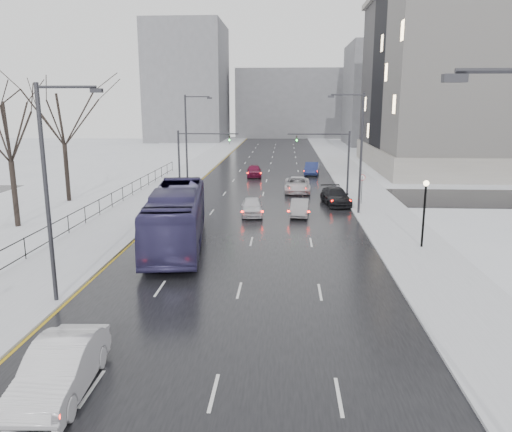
% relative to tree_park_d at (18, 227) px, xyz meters
% --- Properties ---
extents(road, '(16.00, 150.00, 0.04)m').
position_rel_tree_park_d_xyz_m(road, '(17.80, 26.00, 0.02)').
color(road, black).
rests_on(road, ground).
extents(cross_road, '(130.00, 10.00, 0.04)m').
position_rel_tree_park_d_xyz_m(cross_road, '(17.80, 14.00, 0.02)').
color(cross_road, black).
rests_on(cross_road, ground).
extents(sidewalk_left, '(5.00, 150.00, 0.16)m').
position_rel_tree_park_d_xyz_m(sidewalk_left, '(7.30, 26.00, 0.08)').
color(sidewalk_left, silver).
rests_on(sidewalk_left, ground).
extents(sidewalk_right, '(5.00, 150.00, 0.16)m').
position_rel_tree_park_d_xyz_m(sidewalk_right, '(28.30, 26.00, 0.08)').
color(sidewalk_right, silver).
rests_on(sidewalk_right, ground).
extents(park_strip, '(14.00, 150.00, 0.12)m').
position_rel_tree_park_d_xyz_m(park_strip, '(-2.20, 26.00, 0.06)').
color(park_strip, white).
rests_on(park_strip, ground).
extents(tree_park_d, '(8.75, 8.75, 12.50)m').
position_rel_tree_park_d_xyz_m(tree_park_d, '(0.00, 0.00, 0.00)').
color(tree_park_d, black).
rests_on(tree_park_d, ground).
extents(tree_park_e, '(9.45, 9.45, 13.50)m').
position_rel_tree_park_d_xyz_m(tree_park_e, '(-0.40, 10.00, 0.00)').
color(tree_park_e, black).
rests_on(tree_park_e, ground).
extents(iron_fence, '(0.06, 70.00, 1.30)m').
position_rel_tree_park_d_xyz_m(iron_fence, '(4.80, -4.00, 0.91)').
color(iron_fence, black).
rests_on(iron_fence, sidewalk_left).
extents(streetlight_r_mid, '(2.95, 0.25, 10.00)m').
position_rel_tree_park_d_xyz_m(streetlight_r_mid, '(25.97, 6.00, 5.62)').
color(streetlight_r_mid, '#2D2D33').
rests_on(streetlight_r_mid, ground).
extents(streetlight_l_near, '(2.95, 0.25, 10.00)m').
position_rel_tree_park_d_xyz_m(streetlight_l_near, '(9.63, -14.00, 5.62)').
color(streetlight_l_near, '#2D2D33').
rests_on(streetlight_l_near, ground).
extents(streetlight_l_far, '(2.95, 0.25, 10.00)m').
position_rel_tree_park_d_xyz_m(streetlight_l_far, '(9.63, 18.00, 5.62)').
color(streetlight_l_far, '#2D2D33').
rests_on(streetlight_l_far, ground).
extents(lamppost_r_mid, '(0.36, 0.36, 4.28)m').
position_rel_tree_park_d_xyz_m(lamppost_r_mid, '(28.80, -4.00, 2.94)').
color(lamppost_r_mid, black).
rests_on(lamppost_r_mid, sidewalk_right).
extents(mast_signal_right, '(6.10, 0.33, 6.50)m').
position_rel_tree_park_d_xyz_m(mast_signal_right, '(25.13, 14.00, 4.11)').
color(mast_signal_right, '#2D2D33').
rests_on(mast_signal_right, ground).
extents(mast_signal_left, '(6.10, 0.33, 6.50)m').
position_rel_tree_park_d_xyz_m(mast_signal_left, '(10.47, 14.00, 4.11)').
color(mast_signal_left, '#2D2D33').
rests_on(mast_signal_left, ground).
extents(no_uturn_sign, '(0.60, 0.06, 2.70)m').
position_rel_tree_park_d_xyz_m(no_uturn_sign, '(27.00, 10.00, 2.30)').
color(no_uturn_sign, '#2D2D33').
rests_on(no_uturn_sign, sidewalk_right).
extents(bldg_far_right, '(24.00, 20.00, 22.00)m').
position_rel_tree_park_d_xyz_m(bldg_far_right, '(45.80, 81.00, 11.00)').
color(bldg_far_right, slate).
rests_on(bldg_far_right, ground).
extents(bldg_far_left, '(18.00, 22.00, 28.00)m').
position_rel_tree_park_d_xyz_m(bldg_far_left, '(-4.20, 91.00, 14.00)').
color(bldg_far_left, slate).
rests_on(bldg_far_left, ground).
extents(bldg_far_center, '(30.00, 18.00, 18.00)m').
position_rel_tree_park_d_xyz_m(bldg_far_center, '(21.80, 106.00, 9.00)').
color(bldg_far_center, slate).
rests_on(bldg_far_center, ground).
extents(sedan_left_near, '(2.11, 5.24, 1.69)m').
position_rel_tree_park_d_xyz_m(sedan_left_near, '(12.94, -21.28, 0.89)').
color(sedan_left_near, silver).
rests_on(sedan_left_near, road).
extents(bus, '(4.86, 13.78, 3.76)m').
position_rel_tree_park_d_xyz_m(bus, '(13.00, -4.09, 1.92)').
color(bus, navy).
rests_on(bus, road).
extents(sedan_center_near, '(2.08, 4.46, 1.48)m').
position_rel_tree_park_d_xyz_m(sedan_center_near, '(17.30, 5.08, 0.78)').
color(sedan_center_near, silver).
rests_on(sedan_center_near, road).
extents(sedan_right_near, '(1.73, 4.19, 1.35)m').
position_rel_tree_park_d_xyz_m(sedan_right_near, '(21.26, 5.18, 0.71)').
color(sedan_right_near, gray).
rests_on(sedan_right_near, road).
extents(sedan_right_cross, '(2.68, 5.71, 1.58)m').
position_rel_tree_park_d_xyz_m(sedan_right_cross, '(21.30, 16.31, 0.83)').
color(sedan_right_cross, silver).
rests_on(sedan_right_cross, road).
extents(sedan_right_far, '(2.81, 5.48, 1.52)m').
position_rel_tree_park_d_xyz_m(sedan_right_far, '(24.67, 10.02, 0.80)').
color(sedan_right_far, black).
rests_on(sedan_right_far, road).
extents(sedan_center_far, '(2.13, 4.62, 1.53)m').
position_rel_tree_park_d_xyz_m(sedan_center_far, '(16.09, 27.36, 0.81)').
color(sedan_center_far, maroon).
rests_on(sedan_center_far, road).
extents(sedan_right_distant, '(2.22, 4.99, 1.59)m').
position_rel_tree_park_d_xyz_m(sedan_right_distant, '(23.48, 29.65, 0.84)').
color(sedan_right_distant, navy).
rests_on(sedan_right_distant, road).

